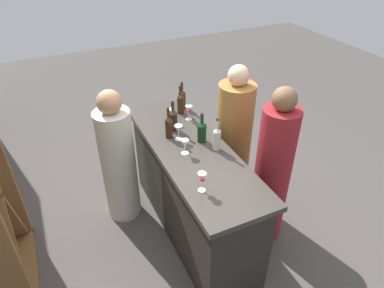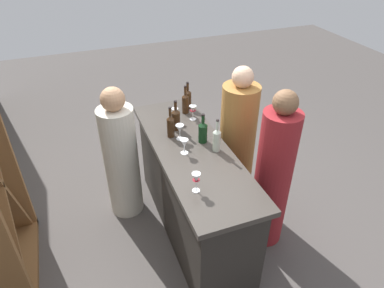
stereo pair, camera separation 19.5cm
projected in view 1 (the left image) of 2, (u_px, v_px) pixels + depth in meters
The scene contains 16 objects.
ground_plane at pixel (192, 226), 3.64m from camera, with size 12.00×12.00×0.00m, color #4C4744.
bar_counter at pixel (192, 190), 3.36m from camera, with size 1.90×0.63×1.00m.
wine_bottle_leftmost_clear_pale at pixel (217, 138), 3.01m from camera, with size 0.07×0.07×0.31m.
wine_bottle_second_left_dark_green at pixel (202, 131), 3.13m from camera, with size 0.08×0.08×0.29m.
wine_bottle_center_amber_brown at pixel (169, 126), 3.18m from camera, with size 0.07×0.07×0.31m.
wine_bottle_second_right_amber_brown at pixel (173, 119), 3.29m from camera, with size 0.08×0.08×0.30m.
wine_bottle_rightmost_amber_brown at pixel (180, 103), 3.56m from camera, with size 0.07×0.07×0.30m.
wine_bottle_far_right_amber_brown at pixel (182, 98), 3.66m from camera, with size 0.08×0.08×0.29m.
wine_glass_near_left at pixel (189, 110), 3.46m from camera, with size 0.07×0.07×0.15m.
wine_glass_near_center at pixel (171, 113), 3.42m from camera, with size 0.07×0.07×0.14m.
wine_glass_near_right at pixel (178, 129), 3.15m from camera, with size 0.08×0.08×0.15m.
wine_glass_far_left at pixel (185, 144), 2.97m from camera, with size 0.07×0.07×0.14m.
wine_glass_far_center at pixel (202, 179), 2.56m from camera, with size 0.07×0.07×0.17m.
person_left_guest at pixel (233, 143), 3.62m from camera, with size 0.44×0.44×1.59m.
person_center_guest at pixel (272, 173), 3.18m from camera, with size 0.36×0.36×1.61m.
person_server_behind at pixel (118, 162), 3.46m from camera, with size 0.44×0.44×1.45m.
Camera 1 is at (-2.29, 1.07, 2.76)m, focal length 32.48 mm.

